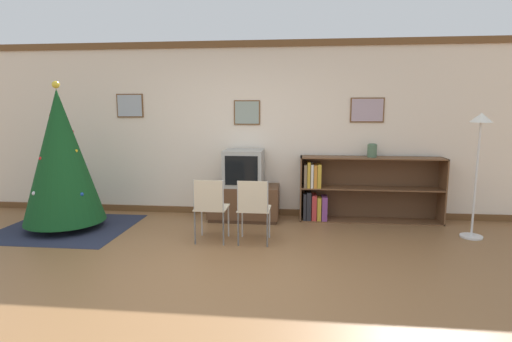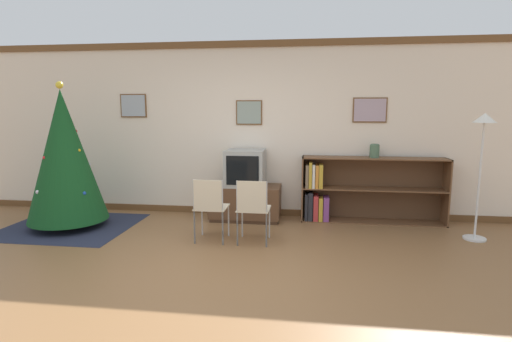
# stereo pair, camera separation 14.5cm
# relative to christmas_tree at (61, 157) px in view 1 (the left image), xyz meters

# --- Properties ---
(ground_plane) EXTENTS (24.00, 24.00, 0.00)m
(ground_plane) POSITION_rel_christmas_tree_xyz_m (2.43, -1.46, -1.02)
(ground_plane) COLOR brown
(wall_back) EXTENTS (9.02, 0.11, 2.70)m
(wall_back) POSITION_rel_christmas_tree_xyz_m (2.43, 1.08, 0.33)
(wall_back) COLOR silver
(wall_back) RESTS_ON ground_plane
(area_rug) EXTENTS (1.78, 1.58, 0.01)m
(area_rug) POSITION_rel_christmas_tree_xyz_m (-0.00, -0.00, -1.02)
(area_rug) COLOR #23283D
(area_rug) RESTS_ON ground_plane
(christmas_tree) EXTENTS (1.08, 1.08, 2.04)m
(christmas_tree) POSITION_rel_christmas_tree_xyz_m (0.00, 0.00, 0.00)
(christmas_tree) COLOR maroon
(christmas_tree) RESTS_ON area_rug
(tv_console) EXTENTS (1.06, 0.55, 0.52)m
(tv_console) POSITION_rel_christmas_tree_xyz_m (2.45, 0.73, -0.76)
(tv_console) COLOR #412A1A
(tv_console) RESTS_ON ground_plane
(television) EXTENTS (0.58, 0.54, 0.54)m
(television) POSITION_rel_christmas_tree_xyz_m (2.45, 0.73, -0.23)
(television) COLOR #9E9E99
(television) RESTS_ON tv_console
(folding_chair_left) EXTENTS (0.40, 0.40, 0.82)m
(folding_chair_left) POSITION_rel_christmas_tree_xyz_m (2.18, -0.38, -0.55)
(folding_chair_left) COLOR beige
(folding_chair_left) RESTS_ON ground_plane
(folding_chair_right) EXTENTS (0.40, 0.40, 0.82)m
(folding_chair_right) POSITION_rel_christmas_tree_xyz_m (2.72, -0.38, -0.55)
(folding_chair_right) COLOR beige
(folding_chair_right) RESTS_ON ground_plane
(bookshelf) EXTENTS (2.09, 0.36, 0.97)m
(bookshelf) POSITION_rel_christmas_tree_xyz_m (4.01, 0.85, -0.57)
(bookshelf) COLOR brown
(bookshelf) RESTS_ON ground_plane
(vase) EXTENTS (0.14, 0.14, 0.20)m
(vase) POSITION_rel_christmas_tree_xyz_m (4.34, 0.84, 0.05)
(vase) COLOR #47664C
(vase) RESTS_ON bookshelf
(standing_lamp) EXTENTS (0.28, 0.28, 1.63)m
(standing_lamp) POSITION_rel_christmas_tree_xyz_m (5.55, 0.18, 0.23)
(standing_lamp) COLOR silver
(standing_lamp) RESTS_ON ground_plane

